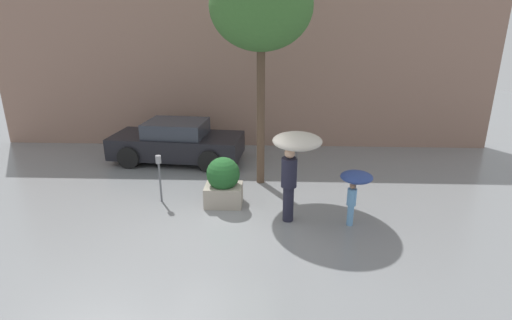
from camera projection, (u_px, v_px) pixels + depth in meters
The scene contains 8 objects.
ground_plane at pixel (221, 226), 9.11m from camera, with size 40.00×40.00×0.00m, color slate.
building_facade at pixel (241, 64), 14.27m from camera, with size 18.00×0.30×6.00m.
planter_box at pixel (223, 182), 9.98m from camera, with size 0.93×0.83×1.26m.
person_adult at pixel (295, 152), 8.79m from camera, with size 1.09×1.09×2.12m.
person_child at pixel (355, 183), 8.75m from camera, with size 0.70×0.70×1.32m.
parked_car_near at pixel (177, 142), 13.20m from camera, with size 4.39×2.32×1.37m.
street_tree at pixel (261, 7), 10.07m from camera, with size 2.64×2.64×5.91m.
parking_meter at pixel (159, 169), 10.06m from camera, with size 0.14×0.14×1.25m.
Camera 1 is at (1.13, -8.08, 4.39)m, focal length 28.00 mm.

